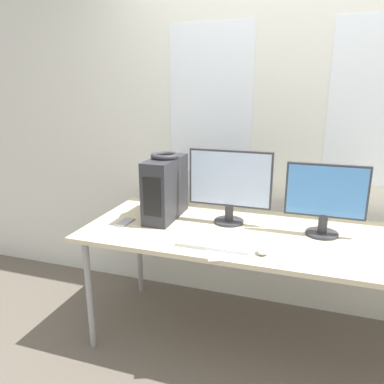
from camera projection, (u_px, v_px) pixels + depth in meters
The scene contains 10 objects.
wall_back at pixel (288, 128), 2.59m from camera, with size 8.00×0.07×2.70m.
desk at pixel (273, 242), 2.25m from camera, with size 2.31×0.87×0.78m.
pc_tower at pixel (165, 188), 2.48m from camera, with size 0.17×0.44×0.41m.
headphones at pixel (165, 156), 2.42m from camera, with size 0.18×0.18×0.03m.
monitor_main at pixel (230, 184), 2.36m from camera, with size 0.53×0.19×0.48m.
monitor_right_near at pixel (325, 197), 2.17m from camera, with size 0.46×0.19×0.43m.
keyboard at pixel (214, 244), 2.07m from camera, with size 0.40×0.13×0.02m.
mouse at pixel (263, 251), 1.98m from camera, with size 0.07×0.09×0.03m.
cell_phone at pixel (125, 222), 2.42m from camera, with size 0.07×0.15×0.01m.
paper_sheet_left at pixel (224, 248), 2.04m from camera, with size 0.31×0.36×0.00m.
Camera 1 is at (0.19, -1.69, 1.64)m, focal length 35.00 mm.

